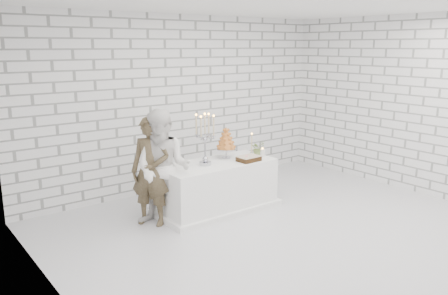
# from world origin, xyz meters

# --- Properties ---
(ground) EXTENTS (6.00, 5.00, 0.01)m
(ground) POSITION_xyz_m (0.00, 0.00, 0.00)
(ground) COLOR silver
(ground) RESTS_ON ground
(ceiling) EXTENTS (6.00, 5.00, 0.01)m
(ceiling) POSITION_xyz_m (0.00, 0.00, 3.00)
(ceiling) COLOR white
(ceiling) RESTS_ON ground
(wall_back) EXTENTS (6.00, 0.01, 3.00)m
(wall_back) POSITION_xyz_m (0.00, 2.50, 1.50)
(wall_back) COLOR white
(wall_back) RESTS_ON ground
(wall_left) EXTENTS (0.01, 5.00, 3.00)m
(wall_left) POSITION_xyz_m (-3.00, 0.00, 1.50)
(wall_left) COLOR white
(wall_left) RESTS_ON ground
(wall_right) EXTENTS (0.01, 5.00, 3.00)m
(wall_right) POSITION_xyz_m (3.00, 0.00, 1.50)
(wall_right) COLOR white
(wall_right) RESTS_ON ground
(cake_table) EXTENTS (1.80, 0.80, 0.75)m
(cake_table) POSITION_xyz_m (-0.26, 1.13, 0.38)
(cake_table) COLOR white
(cake_table) RESTS_ON ground
(groom) EXTENTS (0.64, 0.67, 1.54)m
(groom) POSITION_xyz_m (-1.33, 1.24, 0.77)
(groom) COLOR #3F3220
(groom) RESTS_ON ground
(bride) EXTENTS (0.99, 1.01, 1.64)m
(bride) POSITION_xyz_m (-1.21, 1.10, 0.82)
(bride) COLOR white
(bride) RESTS_ON ground
(candelabra) EXTENTS (0.38, 0.38, 0.78)m
(candelabra) POSITION_xyz_m (-0.48, 1.12, 1.14)
(candelabra) COLOR #A9A8B3
(candelabra) RESTS_ON cake_table
(croquembouche) EXTENTS (0.40, 0.40, 0.50)m
(croquembouche) POSITION_xyz_m (0.03, 1.27, 1.00)
(croquembouche) COLOR #9D521C
(croquembouche) RESTS_ON cake_table
(chocolate_cake) EXTENTS (0.34, 0.25, 0.08)m
(chocolate_cake) POSITION_xyz_m (0.18, 0.91, 0.79)
(chocolate_cake) COLOR black
(chocolate_cake) RESTS_ON cake_table
(pillar_candle) EXTENTS (0.10, 0.10, 0.12)m
(pillar_candle) POSITION_xyz_m (0.56, 1.01, 0.81)
(pillar_candle) COLOR white
(pillar_candle) RESTS_ON cake_table
(extra_taper) EXTENTS (0.07, 0.07, 0.32)m
(extra_taper) POSITION_xyz_m (0.55, 1.27, 0.91)
(extra_taper) COLOR #CDB890
(extra_taper) RESTS_ON cake_table
(flowers) EXTENTS (0.23, 0.20, 0.25)m
(flowers) POSITION_xyz_m (0.52, 1.08, 0.87)
(flowers) COLOR #5D7D41
(flowers) RESTS_ON cake_table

